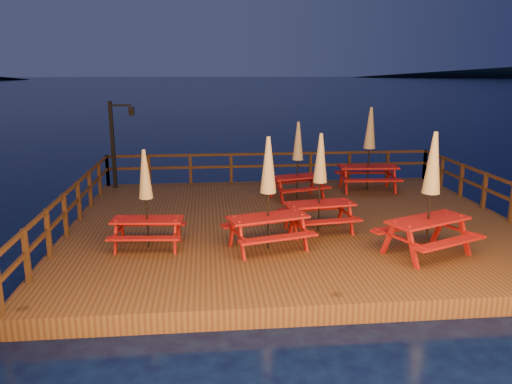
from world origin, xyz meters
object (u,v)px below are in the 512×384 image
(picnic_table_0, at_px, (146,198))
(picnic_table_2, at_px, (369,148))
(picnic_table_1, at_px, (298,159))
(lamp_post, at_px, (117,136))

(picnic_table_0, bearing_deg, picnic_table_2, 40.60)
(picnic_table_1, bearing_deg, picnic_table_0, -152.71)
(picnic_table_2, bearing_deg, picnic_table_0, -140.52)
(lamp_post, bearing_deg, picnic_table_2, -8.62)
(picnic_table_0, distance_m, picnic_table_1, 5.91)
(lamp_post, height_order, picnic_table_0, lamp_post)
(lamp_post, bearing_deg, picnic_table_1, -19.96)
(picnic_table_1, relative_size, picnic_table_2, 0.87)
(picnic_table_0, xyz_separation_m, picnic_table_1, (4.26, 4.09, 0.08))
(lamp_post, xyz_separation_m, picnic_table_1, (5.92, -2.15, -0.52))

